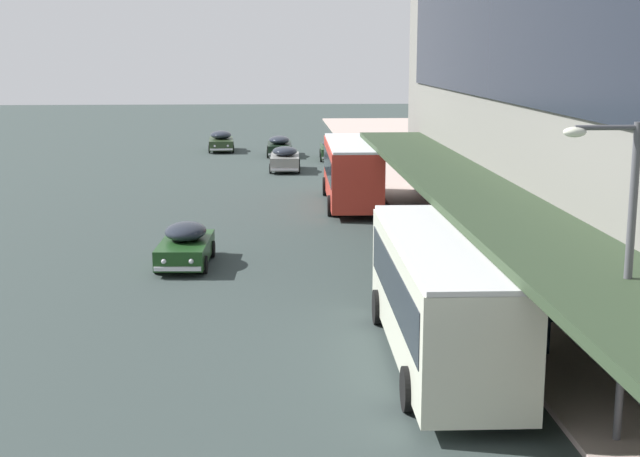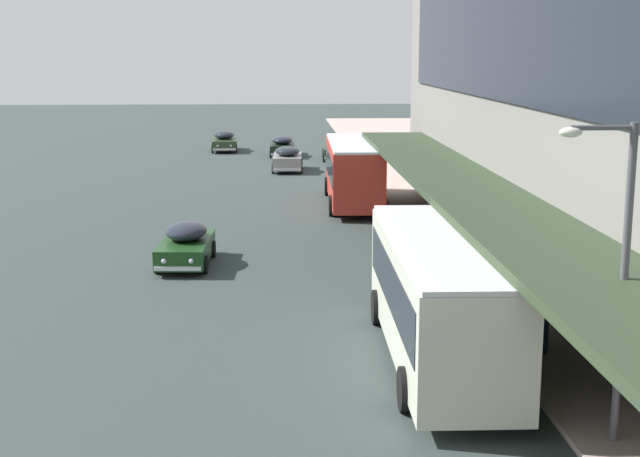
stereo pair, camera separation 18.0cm
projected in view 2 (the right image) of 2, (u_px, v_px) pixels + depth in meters
name	position (u px, v px, depth m)	size (l,w,h in m)	color
transit_bus_kerbside_front	(439.00, 292.00, 22.17)	(2.80, 9.84, 3.20)	beige
transit_bus_kerbside_rear	(353.00, 169.00, 44.98)	(2.84, 9.57, 3.24)	#B73023
sedan_far_back	(224.00, 141.00, 69.61)	(2.13, 4.52, 1.58)	#273920
sedan_lead_near	(287.00, 159.00, 58.11)	(2.06, 4.37, 1.62)	gray
sedan_oncoming_rear	(335.00, 150.00, 64.17)	(1.89, 4.71, 1.43)	#234020
sedan_second_mid	(282.00, 146.00, 66.39)	(1.89, 4.49, 1.51)	black
sedan_oncoming_front	(186.00, 244.00, 32.68)	(2.00, 4.34, 1.55)	#1A3F19
pedestrian_at_kerb	(544.00, 315.00, 22.52)	(0.55, 0.41, 1.86)	#1A2835
street_lamp	(616.00, 259.00, 16.98)	(1.50, 0.28, 6.30)	#4C4C51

